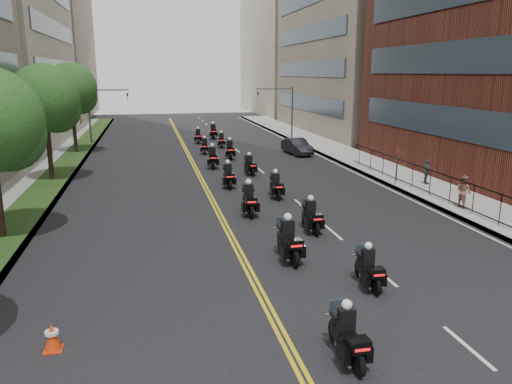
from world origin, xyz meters
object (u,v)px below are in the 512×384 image
Objects in this scene: motorcycle_4 at (249,201)px; traffic_cone at (52,337)px; motorcycle_9 at (230,150)px; parked_sedan at (297,146)px; motorcycle_3 at (311,217)px; motorcycle_6 at (228,177)px; pedestrian_b at (464,191)px; motorcycle_12 at (198,137)px; motorcycle_1 at (369,270)px; pedestrian_c at (427,172)px; motorcycle_0 at (348,337)px; motorcycle_11 at (221,141)px; motorcycle_7 at (250,166)px; motorcycle_5 at (276,187)px; motorcycle_13 at (213,132)px; motorcycle_2 at (289,242)px; motorcycle_10 at (205,147)px; motorcycle_8 at (212,158)px.

motorcycle_4 is 13.74m from traffic_cone.
motorcycle_9 is 6.33m from parked_sedan.
motorcycle_3 is 0.96× the size of motorcycle_6.
pedestrian_b is (11.22, -1.48, 0.28)m from motorcycle_4.
motorcycle_1 is at bearing -81.54° from motorcycle_12.
motorcycle_9 is 1.57× the size of pedestrian_c.
motorcycle_4 is at bearing -91.17° from motorcycle_9.
motorcycle_11 is at bearing 86.22° from motorcycle_0.
motorcycle_4 is 10.23m from motorcycle_7.
motorcycle_4 is 1.01× the size of motorcycle_9.
motorcycle_6 is (-2.27, 3.25, 0.03)m from motorcycle_5.
motorcycle_13 is at bearing 90.12° from motorcycle_3.
motorcycle_12 is at bearing 95.70° from motorcycle_1.
motorcycle_11 is at bearing 85.38° from motorcycle_2.
motorcycle_7 is at bearing 82.47° from motorcycle_2.
pedestrian_b is 2.18× the size of traffic_cone.
motorcycle_4 is at bearing 56.72° from traffic_cone.
motorcycle_7 reaches higher than parked_sedan.
motorcycle_10 is at bearing 76.56° from traffic_cone.
motorcycle_6 is at bearing -125.31° from motorcycle_7.
pedestrian_c is at bearing -35.27° from motorcycle_7.
motorcycle_1 is at bearing -80.60° from motorcycle_6.
motorcycle_9 is 20.64m from pedestrian_b.
parked_sedan is at bearing 48.55° from motorcycle_7.
motorcycle_2 is at bearing 125.83° from motorcycle_1.
motorcycle_8 reaches higher than motorcycle_9.
traffic_cone is (-19.89, -15.53, -0.56)m from pedestrian_c.
motorcycle_12 is at bearing -119.62° from motorcycle_13.
pedestrian_b reaches higher than traffic_cone.
motorcycle_8 is 1.61× the size of pedestrian_c.
motorcycle_13 is (-0.13, 27.05, 0.08)m from motorcycle_5.
motorcycle_1 is 0.84× the size of motorcycle_4.
motorcycle_2 is at bearing -101.35° from motorcycle_7.
motorcycle_9 is at bearing 85.94° from motorcycle_0.
motorcycle_10 is (0.16, 6.81, -0.11)m from motorcycle_8.
motorcycle_4 is 0.58× the size of parked_sedan.
motorcycle_10 is at bearing 47.17° from pedestrian_c.
motorcycle_12 is (-1.65, 10.22, -0.05)m from motorcycle_9.
motorcycle_5 is 20.37m from motorcycle_11.
motorcycle_3 is at bearing -53.06° from motorcycle_4.
motorcycle_4 is 27.07m from motorcycle_12.
traffic_cone is (-9.29, -28.34, -0.34)m from motorcycle_9.
motorcycle_10 is at bearing 160.37° from parked_sedan.
motorcycle_7 is 0.95× the size of motorcycle_12.
motorcycle_10 is at bearing 93.17° from motorcycle_4.
parked_sedan is 2.71× the size of pedestrian_c.
motorcycle_0 is 0.87× the size of motorcycle_4.
parked_sedan is at bearing -7.08° from motorcycle_10.
motorcycle_10 is (-2.22, 29.52, 0.02)m from motorcycle_1.
pedestrian_b is at bearing -48.63° from motorcycle_8.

